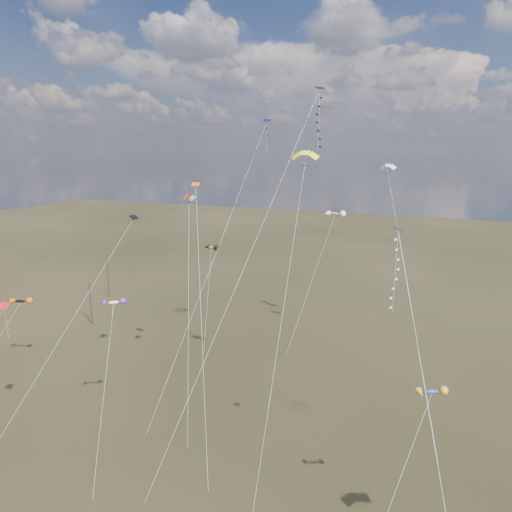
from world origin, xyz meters
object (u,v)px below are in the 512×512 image
at_px(utility_pole_near, 91,303).
at_px(utility_pole_far, 108,279).
at_px(diamond_black_high, 308,141).
at_px(novelty_black_orange, 20,301).
at_px(parafoil_yellow, 305,154).

relative_size(utility_pole_near, utility_pole_far, 1.00).
bearing_deg(diamond_black_high, utility_pole_far, 150.19).
bearing_deg(diamond_black_high, novelty_black_orange, -178.94).
height_order(utility_pole_near, utility_pole_far, same).
bearing_deg(utility_pole_far, diamond_black_high, -29.81).
distance_m(utility_pole_near, parafoil_yellow, 53.59).
bearing_deg(utility_pole_near, novelty_black_orange, -77.80).
height_order(utility_pole_near, diamond_black_high, diamond_black_high).
height_order(parafoil_yellow, novelty_black_orange, parafoil_yellow).
relative_size(utility_pole_near, parafoil_yellow, 0.25).
distance_m(diamond_black_high, parafoil_yellow, 3.62).
distance_m(utility_pole_near, diamond_black_high, 56.12).
height_order(utility_pole_near, parafoil_yellow, parafoil_yellow).
height_order(utility_pole_near, novelty_black_orange, novelty_black_orange).
height_order(utility_pole_far, parafoil_yellow, parafoil_yellow).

